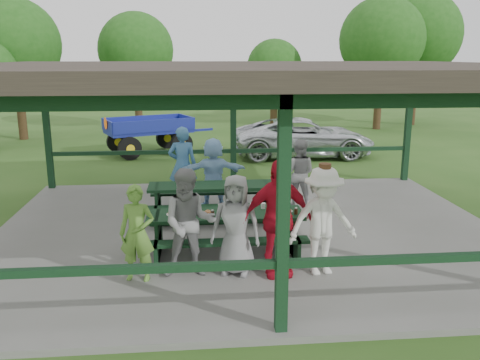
{
  "coord_description": "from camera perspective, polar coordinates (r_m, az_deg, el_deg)",
  "views": [
    {
      "loc": [
        -1.05,
        -9.55,
        3.49
      ],
      "look_at": [
        -0.2,
        -0.3,
        1.21
      ],
      "focal_mm": 38.0,
      "sensor_mm": 36.0,
      "label": 1
    }
  ],
  "objects": [
    {
      "name": "contestant_grey_mid",
      "position": [
        8.0,
        -0.47,
        -5.05
      ],
      "size": [
        0.89,
        0.71,
        1.61
      ],
      "primitive_type": "imported",
      "rotation": [
        0.0,
        0.0,
        -0.27
      ],
      "color": "gray",
      "rests_on": "concrete_slab"
    },
    {
      "name": "contestant_green",
      "position": [
        7.94,
        -11.48,
        -5.88
      ],
      "size": [
        0.6,
        0.45,
        1.51
      ],
      "primitive_type": "imported",
      "rotation": [
        0.0,
        0.0,
        -0.18
      ],
      "color": "#609736",
      "rests_on": "concrete_slab"
    },
    {
      "name": "tree_mid",
      "position": [
        26.16,
        3.88,
        12.51
      ],
      "size": [
        2.76,
        2.76,
        4.31
      ],
      "color": "#312213",
      "rests_on": "ground"
    },
    {
      "name": "tree_right",
      "position": [
        25.5,
        15.65,
        14.9
      ],
      "size": [
        3.96,
        3.96,
        6.19
      ],
      "color": "#312213",
      "rests_on": "ground"
    },
    {
      "name": "contestant_red",
      "position": [
        7.92,
        4.21,
        -4.29
      ],
      "size": [
        1.14,
        0.58,
        1.87
      ],
      "primitive_type": "imported",
      "rotation": [
        0.0,
        0.0,
        0.12
      ],
      "color": "red",
      "rests_on": "concrete_slab"
    },
    {
      "name": "pickup_truck",
      "position": [
        18.07,
        7.16,
        4.77
      ],
      "size": [
        4.94,
        2.36,
        1.36
      ],
      "primitive_type": "imported",
      "rotation": [
        0.0,
        0.0,
        1.55
      ],
      "color": "silver",
      "rests_on": "ground"
    },
    {
      "name": "contestant_white_fedora",
      "position": [
        8.07,
        9.28,
        -4.57
      ],
      "size": [
        1.21,
        0.8,
        1.79
      ],
      "rotation": [
        0.0,
        0.0,
        0.15
      ],
      "color": "white",
      "rests_on": "concrete_slab"
    },
    {
      "name": "pavilion_structure",
      "position": [
        9.61,
        1.03,
        11.89
      ],
      "size": [
        10.6,
        8.6,
        3.24
      ],
      "color": "black",
      "rests_on": "concrete_slab"
    },
    {
      "name": "contestant_grey_left",
      "position": [
        7.91,
        -5.72,
        -4.87
      ],
      "size": [
        0.84,
        0.66,
        1.73
      ],
      "primitive_type": "imported",
      "rotation": [
        0.0,
        0.0,
        0.0
      ],
      "color": "gray",
      "rests_on": "concrete_slab"
    },
    {
      "name": "spectator_lblue",
      "position": [
        11.54,
        -3.01,
        0.85
      ],
      "size": [
        1.5,
        0.5,
        1.61
      ],
      "primitive_type": "imported",
      "rotation": [
        0.0,
        0.0,
        3.16
      ],
      "color": "#9AC7EF",
      "rests_on": "concrete_slab"
    },
    {
      "name": "tree_far_right",
      "position": [
        27.69,
        19.37,
        15.13
      ],
      "size": [
        4.23,
        4.23,
        6.62
      ],
      "color": "#312213",
      "rests_on": "ground"
    },
    {
      "name": "picnic_table_far",
      "position": [
        10.75,
        -3.12,
        -1.93
      ],
      "size": [
        2.67,
        1.39,
        0.75
      ],
      "color": "black",
      "rests_on": "concrete_slab"
    },
    {
      "name": "table_setting",
      "position": [
        8.8,
        -0.84,
        -3.43
      ],
      "size": [
        2.24,
        0.45,
        0.1
      ],
      "color": "white",
      "rests_on": "picnic_table_near"
    },
    {
      "name": "ground",
      "position": [
        10.22,
        0.95,
        -6.16
      ],
      "size": [
        90.0,
        90.0,
        0.0
      ],
      "primitive_type": "plane",
      "color": "#294E18",
      "rests_on": "ground"
    },
    {
      "name": "spectator_grey",
      "position": [
        11.66,
        6.6,
        0.79
      ],
      "size": [
        0.92,
        0.83,
        1.56
      ],
      "primitive_type": "imported",
      "rotation": [
        0.0,
        0.0,
        2.76
      ],
      "color": "#9B9B9D",
      "rests_on": "concrete_slab"
    },
    {
      "name": "tree_left",
      "position": [
        25.11,
        -11.62,
        14.07
      ],
      "size": [
        3.52,
        3.52,
        5.5
      ],
      "color": "#312213",
      "rests_on": "ground"
    },
    {
      "name": "picnic_table_near",
      "position": [
        8.86,
        -1.63,
        -5.4
      ],
      "size": [
        2.69,
        1.39,
        0.75
      ],
      "color": "black",
      "rests_on": "concrete_slab"
    },
    {
      "name": "tree_far_left",
      "position": [
        23.41,
        -24.01,
        13.76
      ],
      "size": [
        3.72,
        3.72,
        5.81
      ],
      "color": "#312213",
      "rests_on": "ground"
    },
    {
      "name": "spectator_blue",
      "position": [
        11.87,
        -6.46,
        1.66
      ],
      "size": [
        0.67,
        0.45,
        1.82
      ],
      "primitive_type": "imported",
      "rotation": [
        0.0,
        0.0,
        3.12
      ],
      "color": "teal",
      "rests_on": "concrete_slab"
    },
    {
      "name": "farm_trailer",
      "position": [
        18.72,
        -10.17,
        5.04
      ],
      "size": [
        4.02,
        2.67,
        1.42
      ],
      "rotation": [
        0.0,
        0.0,
        0.4
      ],
      "color": "navy",
      "rests_on": "ground"
    },
    {
      "name": "concrete_slab",
      "position": [
        10.2,
        0.95,
        -5.9
      ],
      "size": [
        10.0,
        8.0,
        0.1
      ],
      "primitive_type": "cube",
      "color": "slate",
      "rests_on": "ground"
    }
  ]
}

